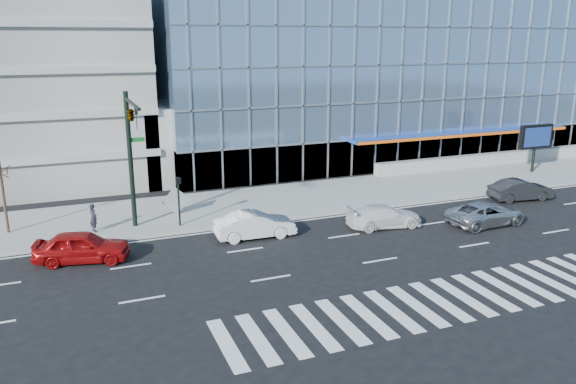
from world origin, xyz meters
The scene contains 16 objects.
ground centered at (0.00, 0.00, 0.00)m, with size 160.00×160.00×0.00m, color black.
sidewalk centered at (0.00, 8.00, 0.07)m, with size 120.00×8.00×0.15m, color gray.
theatre_building centered at (14.00, 26.00, 7.50)m, with size 42.00×26.00×15.00m, color #6889AE.
ramp_block centered at (-6.00, 18.00, 3.00)m, with size 6.00×8.00×6.00m, color gray.
retaining_wall centered at (24.00, 11.60, 0.65)m, with size 30.00×0.80×1.00m, color gray.
traffic_signal centered at (-11.00, 4.57, 6.16)m, with size 1.14×5.74×8.00m.
ped_signal_post centered at (-8.50, 4.94, 2.14)m, with size 0.30×0.33×3.00m.
marquee_sign centered at (22.00, 7.99, 3.07)m, with size 3.20×0.43×4.00m.
street_tree_near centered at (-18.00, 7.50, 3.78)m, with size 1.10×1.10×4.23m.
silver_suv centered at (8.99, -1.42, 0.70)m, with size 2.33×5.05×1.40m, color silver.
white_suv centered at (2.99, 0.56, 0.67)m, with size 1.88×4.63×1.34m, color white.
white_sedan centered at (-4.86, 1.70, 0.76)m, with size 1.61×4.61×1.52m, color silver.
dark_sedan centered at (14.99, 2.02, 0.74)m, with size 1.57×4.51×1.48m, color black.
red_sedan centered at (-14.17, 1.58, 0.80)m, with size 1.89×4.71×1.60m, color #950B0C.
pedestrian centered at (-13.35, 5.77, 0.99)m, with size 0.61×0.40×1.68m, color black.
tilted_panel centered at (-8.25, 7.30, 1.07)m, with size 1.30×0.06×1.30m, color #A6A6A6.
Camera 1 is at (-14.47, -27.15, 10.99)m, focal length 35.00 mm.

